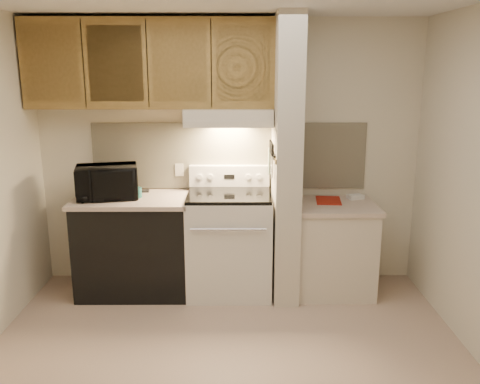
{
  "coord_description": "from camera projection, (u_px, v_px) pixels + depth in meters",
  "views": [
    {
      "loc": [
        0.08,
        -3.3,
        2.06
      ],
      "look_at": [
        0.1,
        0.75,
        1.06
      ],
      "focal_mm": 38.0,
      "sensor_mm": 36.0,
      "label": 1
    }
  ],
  "objects": [
    {
      "name": "range_knob_left_inner",
      "position": [
        210.0,
        177.0,
        4.8
      ],
      "size": [
        0.05,
        0.02,
        0.05
      ],
      "primitive_type": "cylinder",
      "rotation": [
        1.57,
        0.0,
        0.0
      ],
      "color": "silver",
      "rests_on": "range_backguard"
    },
    {
      "name": "range_display",
      "position": [
        229.0,
        177.0,
        4.8
      ],
      "size": [
        0.1,
        0.01,
        0.04
      ],
      "primitive_type": "cube",
      "color": "black",
      "rests_on": "range_backguard"
    },
    {
      "name": "range_body",
      "position": [
        229.0,
        244.0,
        4.7
      ],
      "size": [
        0.76,
        0.65,
        0.92
      ],
      "primitive_type": "cube",
      "color": "silver",
      "rests_on": "floor"
    },
    {
      "name": "teal_jar",
      "position": [
        137.0,
        192.0,
        4.59
      ],
      "size": [
        0.1,
        0.1,
        0.09
      ],
      "primitive_type": "cylinder",
      "rotation": [
        0.0,
        0.0,
        -0.24
      ],
      "color": "#1D6560",
      "rests_on": "left_countertop"
    },
    {
      "name": "cooktop",
      "position": [
        229.0,
        195.0,
        4.59
      ],
      "size": [
        0.74,
        0.64,
        0.03
      ],
      "primitive_type": "cube",
      "color": "black",
      "rests_on": "range_body"
    },
    {
      "name": "knife_blade_d",
      "position": [
        271.0,
        163.0,
        4.54
      ],
      "size": [
        0.01,
        0.04,
        0.16
      ],
      "primitive_type": "cube",
      "color": "silver",
      "rests_on": "knife_strip"
    },
    {
      "name": "outlet",
      "position": [
        179.0,
        170.0,
        4.86
      ],
      "size": [
        0.08,
        0.01,
        0.12
      ],
      "primitive_type": "cube",
      "color": "beige",
      "rests_on": "backsplash"
    },
    {
      "name": "cab_gap_c",
      "position": [
        211.0,
        64.0,
        4.32
      ],
      "size": [
        0.01,
        0.01,
        0.73
      ],
      "primitive_type": "cube",
      "color": "black",
      "rests_on": "upper_cabinets"
    },
    {
      "name": "range_knob_left_outer",
      "position": [
        200.0,
        177.0,
        4.79
      ],
      "size": [
        0.05,
        0.02,
        0.05
      ],
      "primitive_type": "cylinder",
      "rotation": [
        1.57,
        0.0,
        0.0
      ],
      "color": "silver",
      "rests_on": "range_backguard"
    },
    {
      "name": "backsplash",
      "position": [
        229.0,
        156.0,
        4.84
      ],
      "size": [
        2.6,
        0.02,
        0.63
      ],
      "primitive_type": "cube",
      "color": "beige",
      "rests_on": "wall_back"
    },
    {
      "name": "oven_mitt",
      "position": [
        270.0,
        161.0,
        4.69
      ],
      "size": [
        0.03,
        0.1,
        0.23
      ],
      "primitive_type": "cube",
      "color": "gray",
      "rests_on": "partition_pillar"
    },
    {
      "name": "floor",
      "position": [
        227.0,
        358.0,
        3.69
      ],
      "size": [
        3.6,
        3.6,
        0.0
      ],
      "primitive_type": "plane",
      "color": "#BFA38E",
      "rests_on": "ground"
    },
    {
      "name": "range_knob_right_outer",
      "position": [
        259.0,
        177.0,
        4.8
      ],
      "size": [
        0.05,
        0.02,
        0.05
      ],
      "primitive_type": "cylinder",
      "rotation": [
        1.57,
        0.0,
        0.0
      ],
      "color": "silver",
      "rests_on": "range_backguard"
    },
    {
      "name": "upper_cabinets",
      "position": [
        150.0,
        64.0,
        4.48
      ],
      "size": [
        2.18,
        0.33,
        0.77
      ],
      "primitive_type": "cube",
      "color": "olive",
      "rests_on": "wall_back"
    },
    {
      "name": "cab_door_a",
      "position": [
        51.0,
        64.0,
        4.32
      ],
      "size": [
        0.46,
        0.01,
        0.63
      ],
      "primitive_type": "cube",
      "color": "olive",
      "rests_on": "upper_cabinets"
    },
    {
      "name": "white_box",
      "position": [
        355.0,
        197.0,
        4.78
      ],
      "size": [
        0.17,
        0.14,
        0.04
      ],
      "primitive_type": "cube",
      "rotation": [
        0.0,
        0.0,
        0.32
      ],
      "color": "white",
      "rests_on": "right_countertop"
    },
    {
      "name": "cab_door_d",
      "position": [
        243.0,
        64.0,
        4.33
      ],
      "size": [
        0.46,
        0.01,
        0.63
      ],
      "primitive_type": "cube",
      "color": "olive",
      "rests_on": "upper_cabinets"
    },
    {
      "name": "oven_handle",
      "position": [
        228.0,
        230.0,
        4.3
      ],
      "size": [
        0.65,
        0.02,
        0.02
      ],
      "primitive_type": "cylinder",
      "rotation": [
        0.0,
        1.57,
        0.0
      ],
      "color": "silver",
      "rests_on": "range_body"
    },
    {
      "name": "knife_strip",
      "position": [
        273.0,
        154.0,
        4.45
      ],
      "size": [
        0.02,
        0.42,
        0.04
      ],
      "primitive_type": "cube",
      "color": "black",
      "rests_on": "partition_pillar"
    },
    {
      "name": "dishwasher_front",
      "position": [
        135.0,
        247.0,
        4.72
      ],
      "size": [
        1.0,
        0.63,
        0.87
      ],
      "primitive_type": "cube",
      "color": "black",
      "rests_on": "floor"
    },
    {
      "name": "pillar_trim",
      "position": [
        273.0,
        155.0,
        4.5
      ],
      "size": [
        0.01,
        0.7,
        0.04
      ],
      "primitive_type": "cube",
      "color": "olive",
      "rests_on": "partition_pillar"
    },
    {
      "name": "knife_blade_e",
      "position": [
        270.0,
        163.0,
        4.62
      ],
      "size": [
        0.01,
        0.04,
        0.18
      ],
      "primitive_type": "cube",
      "color": "silver",
      "rests_on": "knife_strip"
    },
    {
      "name": "cab_door_c",
      "position": [
        179.0,
        64.0,
        4.32
      ],
      "size": [
        0.46,
        0.01,
        0.63
      ],
      "primitive_type": "cube",
      "color": "olive",
      "rests_on": "upper_cabinets"
    },
    {
      "name": "spoon_rest",
      "position": [
        136.0,
        191.0,
        4.79
      ],
      "size": [
        0.25,
        0.1,
        0.02
      ],
      "primitive_type": "cube",
      "rotation": [
        0.0,
        0.0,
        0.1
      ],
      "color": "black",
      "rests_on": "left_countertop"
    },
    {
      "name": "cab_door_b",
      "position": [
        115.0,
        64.0,
        4.32
      ],
      "size": [
        0.46,
        0.01,
        0.63
      ],
      "primitive_type": "cube",
      "color": "olive",
      "rests_on": "upper_cabinets"
    },
    {
      "name": "knife_handle_a",
      "position": [
        273.0,
        151.0,
        4.29
      ],
      "size": [
        0.02,
        0.02,
        0.1
      ],
      "primitive_type": "cylinder",
      "color": "black",
      "rests_on": "knife_strip"
    },
    {
      "name": "knife_handle_d",
      "position": [
        271.0,
        147.0,
        4.51
      ],
      "size": [
        0.02,
        0.02,
        0.1
      ],
      "primitive_type": "cylinder",
      "color": "black",
      "rests_on": "knife_strip"
    },
    {
      "name": "partition_pillar",
      "position": [
        286.0,
        160.0,
        4.51
      ],
      "size": [
        0.22,
        0.7,
        2.5
      ],
      "primitive_type": "cube",
      "color": "beige",
      "rests_on": "floor"
    },
    {
      "name": "hood_lip",
      "position": [
        228.0,
        124.0,
        4.35
      ],
      "size": [
        0.78,
        0.04,
        0.06
      ],
      "primitive_type": "cube",
      "color": "beige",
      "rests_on": "range_hood"
    },
    {
      "name": "cab_gap_b",
      "position": [
        147.0,
        64.0,
        4.32
      ],
      "size": [
        0.01,
        0.01,
        0.73
      ],
      "primitive_type": "cube",
      "color": "black",
      "rests_on": "upper_cabinets"
    },
    {
      "name": "knife_blade_c",
      "position": [
        271.0,
        167.0,
        4.47
      ],
      "size": [
        0.01,
        0.04,
        0.2
      ],
      "primitive_type": "cube",
      "color": "silver",
      "rests_on": "knife_strip"
    },
    {
      "name": "range_knob_right_inner",
      "position": [
        248.0,
        177.0,
        4.8
      ],
      "size": [
        0.05,
        0.02,
        0.05
      ],
      "primitive_type": "cylinder",
      "rotation": [
        1.57,
        0.0,
        0.0
      ],
      "color": "silver",
      "rests_on": "range_backguard"
    },
    {
      "name": "right_cab_base",
      "position": [
        333.0,
        250.0,
        4.72
      ],
      "size": [
        0.7,
        0.6,
        0.81
      ],
      "primitive_type": "cube",
      "color": "beige",
      "rests_on": "floor"
    },
    {
      "name": "red_folder",
      "position": [
        328.0,
        200.0,
        4.71
      ],
      "size": [
        0.25,
        0.33,
        0.01
      ],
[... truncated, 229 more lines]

